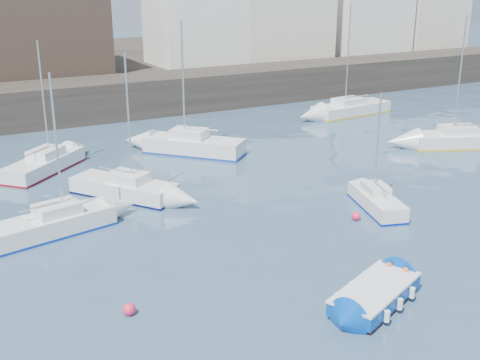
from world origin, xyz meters
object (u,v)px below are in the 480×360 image
sailboat_f (193,145)px  buoy_far (132,186)px  sailboat_c (377,200)px  sailboat_a (53,223)px  sailboat_d (461,139)px  sailboat_b (124,188)px  sailboat_g (351,108)px  blue_dinghy (375,295)px  sailboat_h (44,164)px  buoy_mid (356,220)px  buoy_near (130,314)px

sailboat_f → buoy_far: (-5.49, -4.07, -0.58)m
sailboat_c → sailboat_a: bearing=163.1°
sailboat_a → sailboat_d: sailboat_d is taller
buoy_far → sailboat_a: bearing=-138.4°
sailboat_b → sailboat_g: 24.53m
blue_dinghy → sailboat_c: 9.31m
sailboat_h → sailboat_b: bearing=-65.7°
buoy_mid → sailboat_a: bearing=158.3°
sailboat_f → sailboat_h: 9.17m
sailboat_c → buoy_far: size_ratio=12.88×
buoy_near → buoy_mid: bearing=13.9°
buoy_near → sailboat_d: bearing=20.4°
sailboat_f → sailboat_c: bearing=-73.1°
sailboat_c → buoy_mid: size_ratio=13.47×
sailboat_b → sailboat_f: (6.35, 5.49, 0.10)m
sailboat_c → buoy_mid: (-1.78, -0.66, -0.43)m
sailboat_f → sailboat_a: bearing=-140.9°
sailboat_b → buoy_near: bearing=-107.2°
sailboat_h → sailboat_d: bearing=-16.4°
blue_dinghy → buoy_mid: bearing=56.1°
blue_dinghy → sailboat_f: size_ratio=0.51×
sailboat_a → buoy_near: 8.08m
sailboat_c → buoy_mid: bearing=-159.6°
sailboat_b → buoy_mid: (8.52, -8.17, -0.48)m
sailboat_b → buoy_far: (0.86, 1.41, -0.48)m
sailboat_a → buoy_near: (0.79, -8.02, -0.50)m
sailboat_a → sailboat_f: bearing=39.1°
sailboat_a → buoy_mid: (12.75, -5.06, -0.50)m
blue_dinghy → sailboat_f: 20.16m
sailboat_h → buoy_near: (-0.65, -17.32, -0.48)m
buoy_mid → sailboat_c: bearing=20.4°
blue_dinghy → buoy_mid: blue_dinghy is taller
sailboat_b → sailboat_f: sailboat_f is taller
sailboat_b → buoy_far: size_ratio=16.79×
sailboat_a → sailboat_f: 13.63m
blue_dinghy → sailboat_h: sailboat_h is taller
sailboat_b → buoy_near: (-3.45, -11.13, -0.48)m
sailboat_c → buoy_near: (-13.75, -3.62, -0.43)m
sailboat_f → sailboat_g: (16.09, 4.45, -0.08)m
buoy_near → buoy_far: buoy_near is taller
sailboat_a → sailboat_f: (10.58, 8.59, 0.09)m
sailboat_f → buoy_near: bearing=-120.5°
sailboat_f → sailboat_h: size_ratio=1.12×
sailboat_b → buoy_far: bearing=58.7°
sailboat_d → buoy_mid: 15.81m
sailboat_b → sailboat_f: bearing=40.8°
sailboat_d → buoy_mid: (-14.25, -6.81, -0.51)m
blue_dinghy → sailboat_g: bearing=53.4°
buoy_near → buoy_mid: 12.33m
sailboat_a → buoy_far: 6.82m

